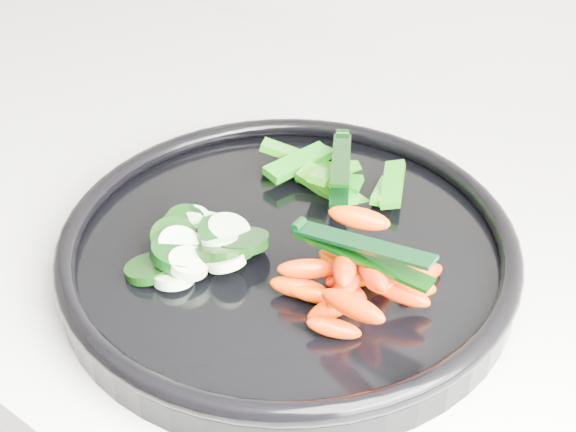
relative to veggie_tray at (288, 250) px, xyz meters
The scene contains 7 objects.
counter 0.82m from the veggie_tray, behind, with size 2.02×0.62×0.93m.
veggie_tray is the anchor object (origin of this frame).
cucumber_pile 0.07m from the veggie_tray, 140.65° to the right, with size 0.12×0.13×0.04m.
carrot_pile 0.09m from the veggie_tray, 13.00° to the right, with size 0.12×0.13×0.06m.
pepper_pile 0.10m from the veggie_tray, 104.00° to the left, with size 0.15×0.09×0.04m.
tong_carrot 0.10m from the veggie_tray, 14.45° to the right, with size 0.11×0.02×0.02m.
tong_pepper 0.10m from the veggie_tray, 99.06° to the left, with size 0.07×0.10×0.02m.
Camera 1 is at (0.97, 1.22, 1.37)m, focal length 50.00 mm.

